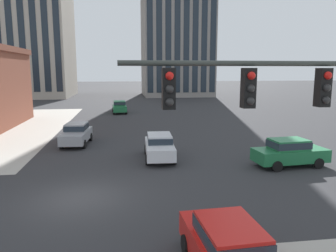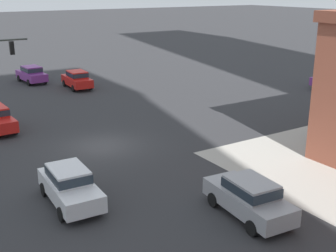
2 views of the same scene
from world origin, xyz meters
name	(u,v)px [view 1 (image 1 of 2)]	position (x,y,z in m)	size (l,w,h in m)	color
ground_plane	(80,198)	(0.00, 0.00, 0.00)	(320.00, 320.00, 0.00)	#2D2D30
traffic_signal_main	(327,129)	(7.01, -7.33, 4.35)	(6.72, 2.09, 6.42)	#383D38
car_main_northbound_near	(77,133)	(-1.60, 11.35, 0.92)	(2.15, 4.52, 1.68)	#99999E
car_main_northbound_far	(228,248)	(4.84, -6.60, 0.92)	(2.06, 4.49, 1.68)	red
car_main_southbound_near	(290,151)	(11.97, 3.45, 0.92)	(4.54, 2.18, 1.68)	#1E6B3D
car_main_southbound_far	(159,145)	(4.35, 6.14, 0.92)	(2.04, 4.47, 1.68)	silver
car_main_mid	(119,106)	(1.59, 30.31, 0.92)	(2.06, 4.49, 1.68)	#1E6B3D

